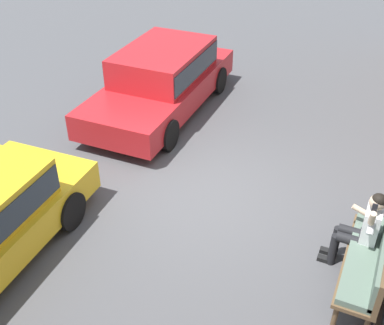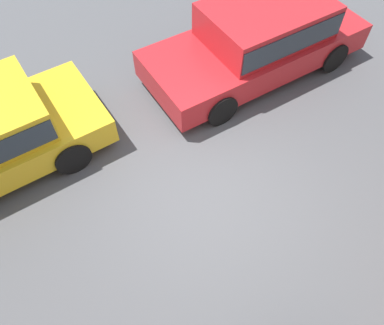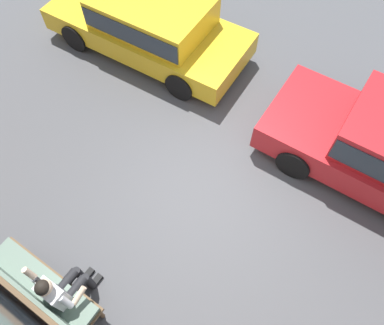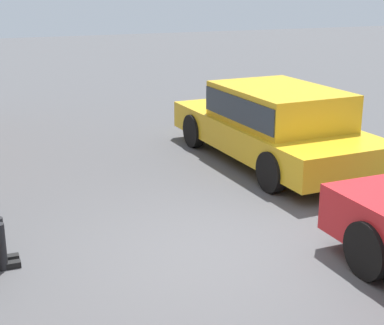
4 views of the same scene
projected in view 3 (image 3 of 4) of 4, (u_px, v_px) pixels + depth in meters
name	position (u px, v px, depth m)	size (l,w,h in m)	color
ground_plane	(203.00, 195.00, 6.86)	(60.00, 60.00, 0.00)	#4C4C4F
bench	(34.00, 290.00, 5.40)	(1.94, 0.55, 1.05)	brown
person_on_phone	(61.00, 289.00, 5.29)	(0.73, 0.74, 1.38)	black
parked_car_mid	(150.00, 23.00, 8.17)	(4.66, 2.13, 1.36)	gold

